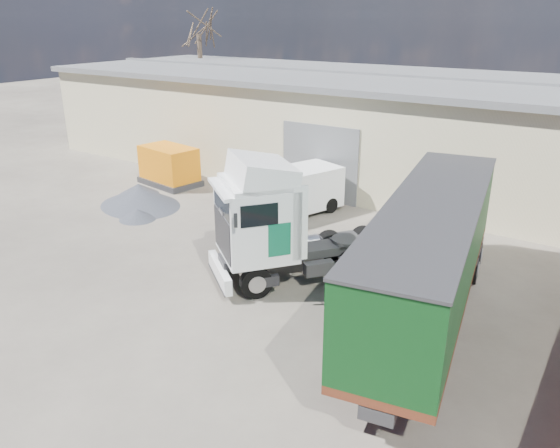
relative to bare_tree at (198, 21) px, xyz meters
The scene contains 8 objects.
ground 28.05m from the bare_tree, 48.01° to the right, with size 120.00×120.00×0.00m, color #292621.
warehouse 13.70m from the bare_tree, 18.45° to the right, with size 30.60×12.60×5.42m.
bare_tree is the anchor object (origin of this frame).
tractor_unit 26.96m from the bare_tree, 43.31° to the right, with size 5.79×6.44×4.30m.
box_trailer 30.55m from the bare_tree, 36.72° to the right, with size 4.17×11.33×3.69m.
panel_van 21.54m from the bare_tree, 38.91° to the right, with size 3.52×5.27×2.00m.
orange_skip 16.26m from the bare_tree, 55.76° to the right, with size 3.45×2.48×1.98m.
gravel_heap 19.53m from the bare_tree, 58.39° to the right, with size 5.39×5.39×0.90m.
Camera 1 is at (10.25, -11.83, 8.32)m, focal length 35.00 mm.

